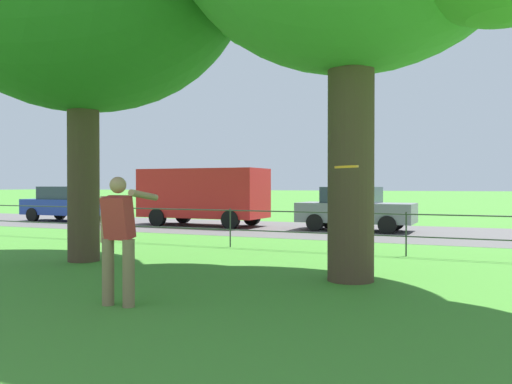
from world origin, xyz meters
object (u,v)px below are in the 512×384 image
(person_thrower, at_px, (119,236))
(car_grey_right, at_px, (355,209))
(panel_van_far_right, at_px, (203,194))
(car_blue_far_left, at_px, (67,204))
(frisbee, at_px, (347,167))

(person_thrower, relative_size, car_grey_right, 0.43)
(panel_van_far_right, bearing_deg, car_blue_far_left, -178.27)
(person_thrower, bearing_deg, panel_van_far_right, 114.87)
(person_thrower, height_order, car_grey_right, person_thrower)
(frisbee, height_order, car_blue_far_left, frisbee)
(person_thrower, xyz_separation_m, car_blue_far_left, (-12.56, 12.25, -0.15))
(person_thrower, distance_m, car_grey_right, 12.65)
(panel_van_far_right, xyz_separation_m, car_grey_right, (5.99, 0.19, -0.49))
(frisbee, xyz_separation_m, panel_van_far_right, (-8.79, 12.26, -0.54))
(person_thrower, height_order, car_blue_far_left, person_thrower)
(frisbee, relative_size, car_blue_far_left, 0.10)
(person_thrower, bearing_deg, car_grey_right, 89.01)
(person_thrower, xyz_separation_m, car_grey_right, (0.22, 12.64, -0.15))
(car_grey_right, bearing_deg, car_blue_far_left, -178.24)
(panel_van_far_right, bearing_deg, frisbee, -54.35)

